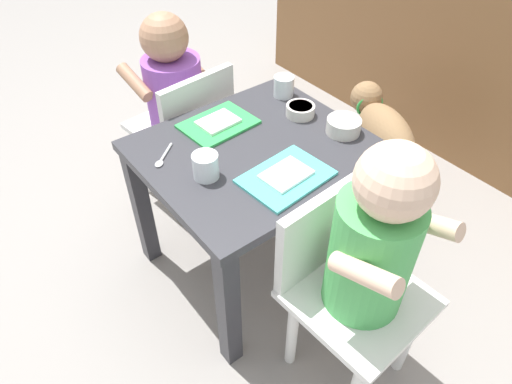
% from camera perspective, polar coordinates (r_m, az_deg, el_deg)
% --- Properties ---
extents(ground_plane, '(7.00, 7.00, 0.00)m').
position_cam_1_polar(ground_plane, '(1.50, 0.00, -8.34)').
color(ground_plane, gray).
extents(kitchen_cabinet_back, '(2.05, 0.35, 1.04)m').
position_cam_1_polar(kitchen_cabinet_back, '(1.96, 28.08, 18.54)').
color(kitchen_cabinet_back, brown).
rests_on(kitchen_cabinet_back, ground).
extents(dining_table, '(0.51, 0.57, 0.45)m').
position_cam_1_polar(dining_table, '(1.23, 0.00, 2.57)').
color(dining_table, '#333338').
rests_on(dining_table, ground).
extents(seated_child_left, '(0.31, 0.31, 0.67)m').
position_cam_1_polar(seated_child_left, '(1.49, -10.13, 12.26)').
color(seated_child_left, silver).
rests_on(seated_child_left, ground).
extents(seated_child_right, '(0.30, 0.30, 0.72)m').
position_cam_1_polar(seated_child_right, '(0.95, 13.82, -7.09)').
color(seated_child_right, silver).
rests_on(seated_child_right, ground).
extents(dog, '(0.42, 0.28, 0.33)m').
position_cam_1_polar(dog, '(1.71, 15.51, 7.33)').
color(dog, olive).
rests_on(dog, ground).
extents(food_tray_left, '(0.16, 0.20, 0.02)m').
position_cam_1_polar(food_tray_left, '(1.27, -4.75, 8.54)').
color(food_tray_left, green).
rests_on(food_tray_left, dining_table).
extents(food_tray_right, '(0.17, 0.22, 0.02)m').
position_cam_1_polar(food_tray_right, '(1.08, 3.78, 1.96)').
color(food_tray_right, '#4CC6BC').
rests_on(food_tray_right, dining_table).
extents(water_cup_left, '(0.06, 0.06, 0.06)m').
position_cam_1_polar(water_cup_left, '(1.39, 3.49, 12.95)').
color(water_cup_left, white).
rests_on(water_cup_left, dining_table).
extents(water_cup_right, '(0.06, 0.06, 0.06)m').
position_cam_1_polar(water_cup_right, '(1.08, -6.31, 3.10)').
color(water_cup_right, white).
rests_on(water_cup_right, dining_table).
extents(cereal_bowl_left_side, '(0.09, 0.09, 0.04)m').
position_cam_1_polar(cereal_bowl_left_side, '(1.25, 10.92, 8.19)').
color(cereal_bowl_left_side, silver).
rests_on(cereal_bowl_left_side, dining_table).
extents(veggie_bowl_near, '(0.08, 0.08, 0.03)m').
position_cam_1_polar(veggie_bowl_near, '(1.31, 5.58, 10.20)').
color(veggie_bowl_near, silver).
rests_on(veggie_bowl_near, dining_table).
extents(spoon_by_left_tray, '(0.07, 0.08, 0.01)m').
position_cam_1_polar(spoon_by_left_tray, '(1.17, -11.59, 4.23)').
color(spoon_by_left_tray, silver).
rests_on(spoon_by_left_tray, dining_table).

